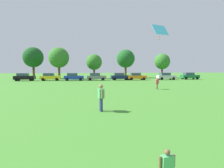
# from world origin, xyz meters

# --- Properties ---
(ground_plane) EXTENTS (160.00, 160.00, 0.00)m
(ground_plane) POSITION_xyz_m (0.00, 30.00, 0.00)
(ground_plane) COLOR #42842D
(child_kite_flyer) EXTENTS (0.44, 0.22, 0.93)m
(child_kite_flyer) POSITION_xyz_m (2.13, 4.43, 0.55)
(child_kite_flyer) COLOR #4C4C51
(child_kite_flyer) RESTS_ON ground
(adult_bystander) EXTENTS (0.39, 0.84, 1.79)m
(adult_bystander) POSITION_xyz_m (1.38, 13.05, 1.06)
(adult_bystander) COLOR navy
(adult_bystander) RESTS_ON ground
(bystander_midfield) EXTENTS (0.56, 0.56, 1.56)m
(bystander_midfield) POSITION_xyz_m (10.05, 25.41, 0.93)
(bystander_midfield) COLOR #8C7259
(bystander_midfield) RESTS_ON ground
(kite) EXTENTS (1.38, 0.96, 1.14)m
(kite) POSITION_xyz_m (6.06, 14.77, 5.67)
(kite) COLOR #3FBFE5
(parked_car_black_0) EXTENTS (4.30, 2.02, 1.68)m
(parked_car_black_0) POSITION_xyz_m (-12.30, 46.12, 0.86)
(parked_car_black_0) COLOR black
(parked_car_black_0) RESTS_ON ground
(parked_car_yellow_1) EXTENTS (4.30, 2.02, 1.68)m
(parked_car_yellow_1) POSITION_xyz_m (-6.83, 46.01, 0.86)
(parked_car_yellow_1) COLOR yellow
(parked_car_yellow_1) RESTS_ON ground
(parked_car_blue_2) EXTENTS (4.30, 2.02, 1.68)m
(parked_car_blue_2) POSITION_xyz_m (-1.66, 45.30, 0.86)
(parked_car_blue_2) COLOR #1E38AD
(parked_car_blue_2) RESTS_ON ground
(parked_car_gray_3) EXTENTS (4.30, 2.02, 1.68)m
(parked_car_gray_3) POSITION_xyz_m (3.33, 45.54, 0.86)
(parked_car_gray_3) COLOR slate
(parked_car_gray_3) RESTS_ON ground
(parked_car_navy_4) EXTENTS (4.30, 2.02, 1.68)m
(parked_car_navy_4) POSITION_xyz_m (8.89, 45.56, 0.86)
(parked_car_navy_4) COLOR #141E4C
(parked_car_navy_4) RESTS_ON ground
(parked_car_orange_5) EXTENTS (4.30, 2.02, 1.68)m
(parked_car_orange_5) POSITION_xyz_m (12.72, 45.26, 0.86)
(parked_car_orange_5) COLOR orange
(parked_car_orange_5) RESTS_ON ground
(parked_car_silver_6) EXTENTS (4.30, 2.02, 1.68)m
(parked_car_silver_6) POSITION_xyz_m (19.95, 45.20, 0.86)
(parked_car_silver_6) COLOR silver
(parked_car_silver_6) RESTS_ON ground
(parked_car_green_7) EXTENTS (4.30, 2.02, 1.68)m
(parked_car_green_7) POSITION_xyz_m (26.53, 46.12, 0.86)
(parked_car_green_7) COLOR #196B38
(parked_car_green_7) RESTS_ON ground
(tree_far_left) EXTENTS (5.29, 5.29, 8.25)m
(tree_far_left) POSITION_xyz_m (-12.40, 55.50, 5.57)
(tree_far_left) COLOR brown
(tree_far_left) RESTS_ON ground
(tree_left) EXTENTS (5.10, 5.10, 7.94)m
(tree_left) POSITION_xyz_m (-5.48, 51.99, 5.36)
(tree_left) COLOR brown
(tree_left) RESTS_ON ground
(tree_center) EXTENTS (4.10, 4.10, 6.38)m
(tree_center) POSITION_xyz_m (3.37, 52.51, 4.31)
(tree_center) COLOR brown
(tree_center) RESTS_ON ground
(tree_right) EXTENTS (5.11, 5.11, 7.97)m
(tree_right) POSITION_xyz_m (12.42, 55.52, 5.38)
(tree_right) COLOR brown
(tree_right) RESTS_ON ground
(tree_far_right) EXTENTS (4.36, 4.36, 6.79)m
(tree_far_right) POSITION_xyz_m (22.50, 53.69, 4.59)
(tree_far_right) COLOR brown
(tree_far_right) RESTS_ON ground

